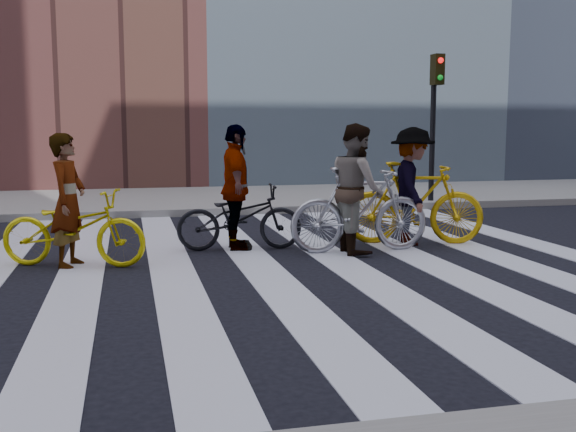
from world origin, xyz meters
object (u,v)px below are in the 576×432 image
object	(u,v)px
rider_right	(412,186)
traffic_signal	(435,104)
rider_left	(68,201)
rider_rear	(236,188)
bike_yellow_left	(73,228)
bike_yellow_right	(415,203)
bike_silver_mid	(360,210)
bike_dark_rear	(240,217)
rider_mid	(357,188)

from	to	relation	value
rider_right	traffic_signal	bearing A→B (deg)	-13.60
rider_left	rider_rear	xyz separation A→B (m)	(2.25, 0.67, 0.06)
traffic_signal	rider_left	size ratio (longest dim) A/B	1.95
bike_yellow_left	bike_yellow_right	xyz separation A→B (m)	(4.92, 0.53, 0.13)
bike_yellow_right	rider_rear	distance (m)	2.73
bike_silver_mid	rider_left	distance (m)	3.94
traffic_signal	bike_silver_mid	world-z (taller)	traffic_signal
traffic_signal	bike_yellow_left	distance (m)	8.88
bike_dark_rear	rider_rear	xyz separation A→B (m)	(-0.05, 0.00, 0.43)
bike_yellow_left	rider_right	xyz separation A→B (m)	(4.87, 0.53, 0.39)
rider_left	rider_mid	bearing A→B (deg)	-70.19
bike_yellow_left	rider_mid	distance (m)	3.86
traffic_signal	rider_left	xyz separation A→B (m)	(-7.30, -4.81, -1.43)
bike_yellow_right	bike_dark_rear	bearing A→B (deg)	102.55
bike_yellow_left	rider_rear	distance (m)	2.34
bike_dark_rear	rider_left	xyz separation A→B (m)	(-2.30, -0.67, 0.38)
bike_yellow_right	bike_dark_rear	xyz separation A→B (m)	(-2.66, 0.14, -0.15)
bike_silver_mid	rider_left	xyz separation A→B (m)	(-3.93, -0.09, 0.24)
bike_yellow_right	rider_right	world-z (taller)	rider_right
traffic_signal	bike_yellow_right	world-z (taller)	traffic_signal
bike_dark_rear	rider_right	world-z (taller)	rider_right
traffic_signal	rider_mid	size ratio (longest dim) A/B	1.82
rider_rear	rider_left	bearing A→B (deg)	110.36
bike_silver_mid	rider_right	xyz separation A→B (m)	(0.98, 0.44, 0.28)
rider_mid	rider_rear	bearing A→B (deg)	70.68
traffic_signal	bike_silver_mid	bearing A→B (deg)	-125.51
traffic_signal	bike_dark_rear	bearing A→B (deg)	-140.40
bike_silver_mid	bike_yellow_right	size ratio (longest dim) A/B	0.97
bike_silver_mid	bike_dark_rear	size ratio (longest dim) A/B	1.12
rider_left	traffic_signal	bearing A→B (deg)	-38.13
bike_yellow_left	bike_silver_mid	xyz separation A→B (m)	(3.88, 0.09, 0.12)
traffic_signal	rider_right	xyz separation A→B (m)	(-2.38, -4.27, -1.39)
traffic_signal	bike_yellow_right	distance (m)	5.14
rider_mid	rider_right	distance (m)	1.13
bike_yellow_right	bike_dark_rear	world-z (taller)	bike_yellow_right
bike_dark_rear	rider_rear	bearing A→B (deg)	93.73
rider_mid	rider_rear	xyz separation A→B (m)	(-1.63, 0.58, -0.01)
rider_mid	rider_left	bearing A→B (deg)	91.70
bike_dark_rear	rider_right	xyz separation A→B (m)	(2.61, -0.14, 0.41)
bike_silver_mid	bike_dark_rear	xyz separation A→B (m)	(-1.63, 0.58, -0.14)
rider_mid	rider_rear	size ratio (longest dim) A/B	1.01
bike_yellow_right	rider_left	world-z (taller)	rider_left
rider_mid	bike_yellow_left	bearing A→B (deg)	91.71
rider_mid	bike_dark_rear	bearing A→B (deg)	70.11
rider_rear	bike_yellow_right	bearing A→B (deg)	-89.21
rider_right	bike_dark_rear	bearing A→B (deg)	102.49
traffic_signal	bike_yellow_left	world-z (taller)	traffic_signal
bike_dark_rear	rider_left	bearing A→B (deg)	110.01
rider_left	rider_mid	distance (m)	3.89
bike_yellow_right	rider_right	distance (m)	0.26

